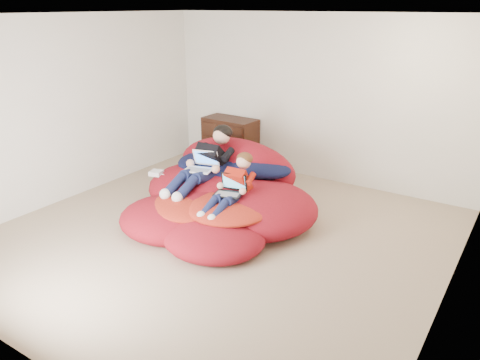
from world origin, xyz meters
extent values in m
cube|color=tan|center=(0.00, 0.00, -0.12)|extent=(5.10, 5.10, 0.25)
cube|color=silver|center=(0.00, 2.51, 1.25)|extent=(5.10, 0.02, 2.50)
cube|color=silver|center=(0.00, -2.51, 1.25)|extent=(5.10, 0.02, 2.50)
cube|color=silver|center=(-2.51, 0.00, 1.25)|extent=(0.02, 5.10, 2.50)
cube|color=silver|center=(2.51, 0.00, 1.25)|extent=(0.02, 5.10, 2.50)
cube|color=white|center=(0.00, 0.00, 2.51)|extent=(5.10, 5.10, 0.02)
cube|color=black|center=(-1.39, 2.26, 0.41)|extent=(0.92, 0.49, 0.81)
cube|color=black|center=(-1.39, 2.03, 0.16)|extent=(0.81, 0.05, 0.19)
cylinder|color=#4C3F26|center=(-1.39, 2.01, 0.16)|extent=(0.03, 0.06, 0.03)
cube|color=black|center=(-1.39, 2.03, 0.41)|extent=(0.81, 0.05, 0.19)
cylinder|color=#4C3F26|center=(-1.39, 2.01, 0.41)|extent=(0.03, 0.06, 0.03)
cube|color=black|center=(-1.39, 2.03, 0.65)|extent=(0.81, 0.05, 0.19)
cylinder|color=#4C3F26|center=(-1.39, 2.01, 0.65)|extent=(0.03, 0.06, 0.03)
ellipsoid|color=maroon|center=(-0.74, 0.73, 0.22)|extent=(1.66, 1.49, 0.60)
ellipsoid|color=maroon|center=(0.16, 0.55, 0.20)|extent=(1.58, 1.54, 0.57)
ellipsoid|color=maroon|center=(-0.34, 0.15, 0.18)|extent=(1.40, 1.12, 0.45)
ellipsoid|color=maroon|center=(-0.60, -0.18, 0.14)|extent=(1.30, 1.19, 0.43)
ellipsoid|color=maroon|center=(0.10, -0.25, 0.13)|extent=(1.22, 1.11, 0.40)
ellipsoid|color=maroon|center=(-0.59, 1.24, 0.40)|extent=(1.88, 0.83, 0.83)
ellipsoid|color=#10163C|center=(-0.74, 0.99, 0.48)|extent=(1.18, 0.97, 0.30)
ellipsoid|color=#10163C|center=(-0.18, 1.12, 0.52)|extent=(1.02, 0.72, 0.25)
ellipsoid|color=red|center=(0.06, 0.13, 0.34)|extent=(1.05, 1.05, 0.19)
ellipsoid|color=red|center=(-0.42, -0.04, 0.30)|extent=(1.00, 0.90, 0.18)
ellipsoid|color=beige|center=(-0.96, 1.39, 0.62)|extent=(0.44, 0.28, 0.28)
cube|color=black|center=(-0.64, 0.78, 0.65)|extent=(0.35, 0.49, 0.47)
sphere|color=#E4A78C|center=(-0.64, 0.96, 0.92)|extent=(0.24, 0.24, 0.24)
ellipsoid|color=black|center=(-0.64, 0.99, 0.97)|extent=(0.27, 0.25, 0.20)
cylinder|color=#161D45|center=(-0.74, 0.42, 0.51)|extent=(0.17, 0.39, 0.21)
cylinder|color=#161D45|center=(-0.74, 0.08, 0.48)|extent=(0.14, 0.37, 0.25)
sphere|color=white|center=(-0.74, -0.11, 0.41)|extent=(0.14, 0.14, 0.14)
cylinder|color=#161D45|center=(-0.54, 0.42, 0.51)|extent=(0.17, 0.39, 0.21)
cylinder|color=#161D45|center=(-0.54, 0.08, 0.48)|extent=(0.14, 0.37, 0.25)
sphere|color=white|center=(-0.54, -0.11, 0.41)|extent=(0.14, 0.14, 0.14)
cube|color=#B51F10|center=(0.03, 0.37, 0.58)|extent=(0.27, 0.33, 0.39)
sphere|color=#E4A78C|center=(0.03, 0.47, 0.81)|extent=(0.18, 0.18, 0.18)
ellipsoid|color=#502F15|center=(0.03, 0.50, 0.84)|extent=(0.20, 0.19, 0.15)
cylinder|color=#161D45|center=(-0.04, 0.12, 0.44)|extent=(0.13, 0.30, 0.16)
cylinder|color=#161D45|center=(-0.04, -0.14, 0.42)|extent=(0.11, 0.29, 0.19)
sphere|color=white|center=(-0.04, -0.29, 0.37)|extent=(0.11, 0.11, 0.11)
cylinder|color=#161D45|center=(0.11, 0.12, 0.44)|extent=(0.13, 0.30, 0.16)
cylinder|color=#161D45|center=(0.11, -0.14, 0.42)|extent=(0.11, 0.29, 0.19)
sphere|color=white|center=(0.11, -0.29, 0.37)|extent=(0.11, 0.11, 0.11)
cube|color=white|center=(-0.64, 0.43, 0.59)|extent=(0.40, 0.33, 0.01)
cube|color=gray|center=(-0.64, 0.42, 0.59)|extent=(0.32, 0.21, 0.00)
cube|color=white|center=(-0.64, 0.60, 0.71)|extent=(0.36, 0.19, 0.23)
cube|color=#4282E1|center=(-0.64, 0.59, 0.71)|extent=(0.32, 0.16, 0.18)
cube|color=black|center=(0.03, 0.14, 0.50)|extent=(0.36, 0.29, 0.01)
cube|color=gray|center=(0.03, 0.13, 0.51)|extent=(0.29, 0.18, 0.00)
cube|color=black|center=(0.03, 0.27, 0.62)|extent=(0.32, 0.13, 0.22)
cube|color=#529FC0|center=(0.03, 0.26, 0.62)|extent=(0.28, 0.10, 0.18)
cube|color=white|center=(-1.34, 0.39, 0.42)|extent=(0.20, 0.20, 0.06)
camera|label=1|loc=(2.95, -4.04, 2.60)|focal=35.00mm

